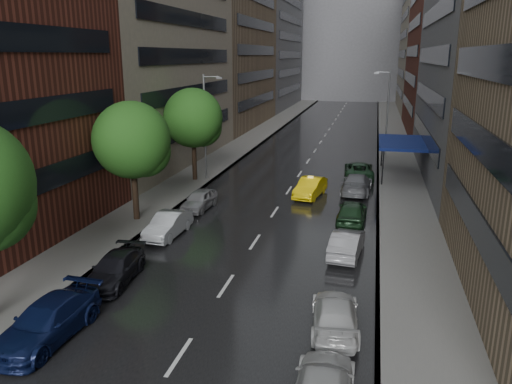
% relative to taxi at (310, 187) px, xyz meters
% --- Properties ---
extents(road, '(14.00, 140.00, 0.01)m').
position_rel_taxi_xyz_m(road, '(-1.92, 23.44, -0.74)').
color(road, black).
rests_on(road, ground).
extents(sidewalk_left, '(4.00, 140.00, 0.15)m').
position_rel_taxi_xyz_m(sidewalk_left, '(-10.92, 23.44, -0.67)').
color(sidewalk_left, gray).
rests_on(sidewalk_left, ground).
extents(sidewalk_right, '(4.00, 140.00, 0.15)m').
position_rel_taxi_xyz_m(sidewalk_right, '(7.08, 23.44, -0.67)').
color(sidewalk_right, gray).
rests_on(sidewalk_right, ground).
extents(buildings_left, '(8.00, 108.00, 38.00)m').
position_rel_taxi_xyz_m(buildings_left, '(-16.92, 32.23, 15.24)').
color(buildings_left, maroon).
rests_on(buildings_left, ground).
extents(buildings_right, '(8.05, 109.10, 36.00)m').
position_rel_taxi_xyz_m(buildings_right, '(13.08, 30.14, 14.29)').
color(buildings_right, '#937A5B').
rests_on(buildings_right, ground).
extents(building_far, '(40.00, 14.00, 32.00)m').
position_rel_taxi_xyz_m(building_far, '(-1.92, 91.44, 15.25)').
color(building_far, slate).
rests_on(building_far, ground).
extents(tree_mid, '(4.99, 4.99, 7.95)m').
position_rel_taxi_xyz_m(tree_mid, '(-10.52, -8.55, 4.69)').
color(tree_mid, '#382619').
rests_on(tree_mid, ground).
extents(tree_far, '(5.06, 5.06, 8.07)m').
position_rel_taxi_xyz_m(tree_far, '(-10.52, 2.72, 4.77)').
color(tree_far, '#382619').
rests_on(tree_far, ground).
extents(taxi, '(2.31, 4.73, 1.49)m').
position_rel_taxi_xyz_m(taxi, '(0.00, 0.00, 0.00)').
color(taxi, yellow).
rests_on(taxi, ground).
extents(parked_cars_left, '(2.33, 22.15, 1.50)m').
position_rel_taxi_xyz_m(parked_cars_left, '(-7.32, -15.38, -0.04)').
color(parked_cars_left, '#0D163D').
rests_on(parked_cars_left, ground).
extents(parked_cars_right, '(2.82, 36.18, 1.57)m').
position_rel_taxi_xyz_m(parked_cars_right, '(3.48, -5.97, -0.01)').
color(parked_cars_right, '#BBBBBB').
rests_on(parked_cars_right, ground).
extents(street_lamp_left, '(1.74, 0.22, 9.00)m').
position_rel_taxi_xyz_m(street_lamp_left, '(-9.64, 3.44, 4.14)').
color(street_lamp_left, gray).
rests_on(street_lamp_left, sidewalk_left).
extents(street_lamp_right, '(1.74, 0.22, 9.00)m').
position_rel_taxi_xyz_m(street_lamp_right, '(5.80, 18.44, 4.14)').
color(street_lamp_right, gray).
rests_on(street_lamp_right, sidewalk_right).
extents(awning, '(4.00, 8.00, 3.12)m').
position_rel_taxi_xyz_m(awning, '(7.06, 8.44, 2.39)').
color(awning, navy).
rests_on(awning, sidewalk_right).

